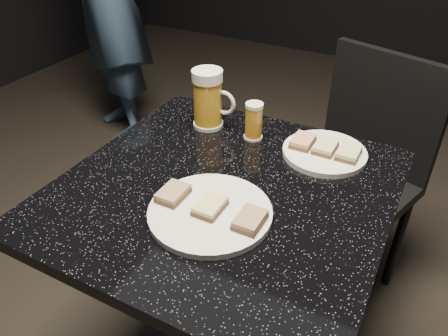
% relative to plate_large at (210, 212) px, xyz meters
% --- Properties ---
extents(plate_large, '(0.25, 0.25, 0.01)m').
position_rel_plate_large_xyz_m(plate_large, '(0.00, 0.00, 0.00)').
color(plate_large, white).
rests_on(plate_large, table).
extents(plate_small, '(0.20, 0.20, 0.01)m').
position_rel_plate_large_xyz_m(plate_small, '(0.13, 0.33, 0.00)').
color(plate_small, white).
rests_on(plate_small, table).
extents(table, '(0.70, 0.70, 0.75)m').
position_rel_plate_large_xyz_m(table, '(-0.02, 0.10, -0.25)').
color(table, black).
rests_on(table, floor).
extents(beer_mug, '(0.12, 0.08, 0.16)m').
position_rel_plate_large_xyz_m(beer_mug, '(-0.19, 0.32, 0.07)').
color(beer_mug, silver).
rests_on(beer_mug, table).
extents(beer_tumbler, '(0.05, 0.05, 0.10)m').
position_rel_plate_large_xyz_m(beer_tumbler, '(-0.05, 0.32, 0.04)').
color(beer_tumbler, silver).
rests_on(beer_tumbler, table).
extents(chair, '(0.50, 0.50, 0.87)m').
position_rel_plate_large_xyz_m(chair, '(0.16, 0.69, -0.26)').
color(chair, black).
rests_on(chair, floor).
extents(canapes_on_plate_large, '(0.23, 0.07, 0.02)m').
position_rel_plate_large_xyz_m(canapes_on_plate_large, '(-0.00, 0.00, 0.02)').
color(canapes_on_plate_large, '#4C3521').
rests_on(canapes_on_plate_large, plate_large).
extents(canapes_on_plate_small, '(0.16, 0.07, 0.02)m').
position_rel_plate_large_xyz_m(canapes_on_plate_small, '(0.13, 0.33, 0.02)').
color(canapes_on_plate_small, '#4C3521').
rests_on(canapes_on_plate_small, plate_small).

